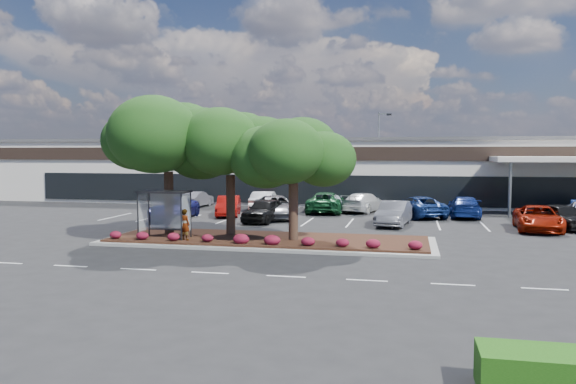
# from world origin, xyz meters

# --- Properties ---
(ground) EXTENTS (160.00, 160.00, 0.00)m
(ground) POSITION_xyz_m (0.00, 0.00, 0.00)
(ground) COLOR black
(ground) RESTS_ON ground
(retail_store) EXTENTS (80.40, 25.20, 6.25)m
(retail_store) POSITION_xyz_m (0.06, 33.91, 3.15)
(retail_store) COLOR silver
(retail_store) RESTS_ON ground
(landscape_island) EXTENTS (18.00, 6.00, 0.26)m
(landscape_island) POSITION_xyz_m (-2.00, 4.00, 0.12)
(landscape_island) COLOR gray
(landscape_island) RESTS_ON ground
(lane_markings) EXTENTS (33.12, 20.06, 0.01)m
(lane_markings) POSITION_xyz_m (-0.14, 10.42, 0.01)
(lane_markings) COLOR silver
(lane_markings) RESTS_ON ground
(shrub_row) EXTENTS (17.00, 0.80, 0.50)m
(shrub_row) POSITION_xyz_m (-2.00, 1.90, 0.51)
(shrub_row) COLOR maroon
(shrub_row) RESTS_ON landscape_island
(bus_shelter) EXTENTS (2.75, 1.55, 2.59)m
(bus_shelter) POSITION_xyz_m (-7.50, 2.95, 2.31)
(bus_shelter) COLOR black
(bus_shelter) RESTS_ON landscape_island
(island_tree_west) EXTENTS (7.20, 7.20, 7.89)m
(island_tree_west) POSITION_xyz_m (-8.00, 4.50, 4.21)
(island_tree_west) COLOR #103911
(island_tree_west) RESTS_ON landscape_island
(island_tree_mid) EXTENTS (6.60, 6.60, 7.32)m
(island_tree_mid) POSITION_xyz_m (-4.50, 5.20, 3.92)
(island_tree_mid) COLOR #103911
(island_tree_mid) RESTS_ON landscape_island
(island_tree_east) EXTENTS (5.80, 5.80, 6.50)m
(island_tree_east) POSITION_xyz_m (-0.50, 3.70, 3.51)
(island_tree_east) COLOR #103911
(island_tree_east) RESTS_ON landscape_island
(conifer_north_west) EXTENTS (4.40, 4.40, 10.00)m
(conifer_north_west) POSITION_xyz_m (-30.00, 46.00, 5.00)
(conifer_north_west) COLOR #103911
(conifer_north_west) RESTS_ON ground
(person_waiting) EXTENTS (0.72, 0.61, 1.67)m
(person_waiting) POSITION_xyz_m (-6.10, 2.31, 1.09)
(person_waiting) COLOR #594C47
(person_waiting) RESTS_ON landscape_island
(light_pole) EXTENTS (1.43, 0.51, 8.66)m
(light_pole) POSITION_xyz_m (2.75, 28.01, 3.81)
(light_pole) COLOR gray
(light_pole) RESTS_ON ground
(car_0) EXTENTS (3.35, 6.05, 1.60)m
(car_0) POSITION_xyz_m (-11.44, 12.95, 0.80)
(car_0) COLOR navy
(car_0) RESTS_ON ground
(car_1) EXTENTS (2.70, 4.94, 1.55)m
(car_1) POSITION_xyz_m (-8.17, 15.80, 0.77)
(car_1) COLOR #9F0F0B
(car_1) RESTS_ON ground
(car_2) EXTENTS (4.76, 6.63, 1.68)m
(car_2) POSITION_xyz_m (-4.26, 15.08, 0.84)
(car_2) COLOR #53545A
(car_2) RESTS_ON ground
(car_3) EXTENTS (2.69, 5.12, 1.66)m
(car_3) POSITION_xyz_m (-4.44, 12.75, 0.83)
(car_3) COLOR black
(car_3) RESTS_ON ground
(car_4) EXTENTS (2.45, 5.19, 1.64)m
(car_4) POSITION_xyz_m (4.55, 12.69, 0.82)
(car_4) COLOR slate
(car_4) RESTS_ON ground
(car_5) EXTENTS (2.90, 4.25, 1.34)m
(car_5) POSITION_xyz_m (4.42, 14.71, 0.67)
(car_5) COLOR black
(car_5) RESTS_ON ground
(car_6) EXTENTS (3.04, 5.83, 1.57)m
(car_6) POSITION_xyz_m (13.50, 12.13, 0.78)
(car_6) COLOR #931805
(car_6) RESTS_ON ground
(car_7) EXTENTS (3.26, 5.14, 1.63)m
(car_7) POSITION_xyz_m (15.26, 13.34, 0.81)
(car_7) COLOR black
(car_7) RESTS_ON ground
(car_9) EXTENTS (1.74, 4.41, 1.43)m
(car_9) POSITION_xyz_m (-13.15, 21.85, 0.71)
(car_9) COLOR slate
(car_9) RESTS_ON ground
(car_10) EXTENTS (2.11, 5.13, 1.65)m
(car_10) POSITION_xyz_m (-6.36, 19.98, 0.83)
(car_10) COLOR silver
(car_10) RESTS_ON ground
(car_11) EXTENTS (3.10, 6.19, 1.68)m
(car_11) POSITION_xyz_m (-1.14, 19.85, 0.84)
(car_11) COLOR #144925
(car_11) RESTS_ON ground
(car_12) EXTENTS (3.26, 4.92, 1.56)m
(car_12) POSITION_xyz_m (-0.98, 20.80, 0.78)
(car_12) COLOR silver
(car_12) RESTS_ON ground
(car_13) EXTENTS (3.76, 5.87, 1.58)m
(car_13) POSITION_xyz_m (1.89, 20.96, 0.79)
(car_13) COLOR silver
(car_13) RESTS_ON ground
(car_14) EXTENTS (4.70, 6.31, 1.59)m
(car_14) POSITION_xyz_m (6.21, 18.16, 0.80)
(car_14) COLOR navy
(car_14) RESTS_ON ground
(car_15) EXTENTS (2.36, 5.56, 1.60)m
(car_15) POSITION_xyz_m (9.64, 18.68, 0.80)
(car_15) COLOR navy
(car_15) RESTS_ON ground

